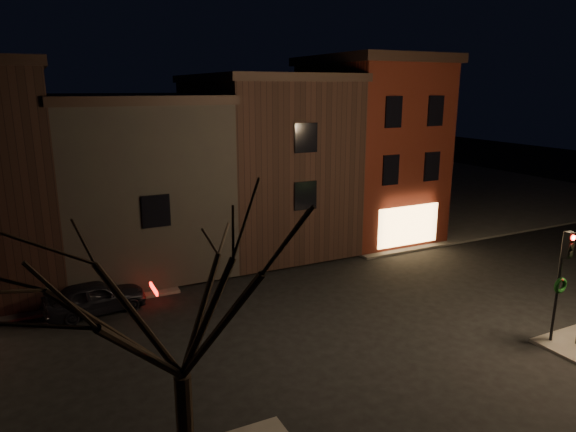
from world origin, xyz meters
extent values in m
plane|color=black|center=(0.00, 0.00, 0.00)|extent=(120.00, 120.00, 0.00)
cube|color=#2D2B28|center=(20.00, 20.00, 0.06)|extent=(30.00, 30.00, 0.12)
cube|color=#4B160D|center=(8.00, 9.50, 5.12)|extent=(6.00, 8.00, 10.00)
cube|color=black|center=(8.00, 9.50, 10.37)|extent=(6.50, 8.50, 0.50)
cube|color=#FFC572|center=(8.00, 5.45, 1.42)|extent=(4.00, 0.12, 2.20)
cube|color=black|center=(1.50, 10.50, 4.62)|extent=(7.00, 10.00, 9.00)
cube|color=black|center=(1.50, 10.50, 9.32)|extent=(7.30, 10.30, 0.40)
cube|color=black|center=(-5.75, 10.50, 4.12)|extent=(7.50, 10.00, 8.00)
cube|color=black|center=(-5.75, 10.50, 8.32)|extent=(7.80, 10.30, 0.40)
cylinder|color=black|center=(5.60, -5.40, 2.12)|extent=(0.10, 0.10, 4.00)
cube|color=black|center=(5.60, -5.58, 3.72)|extent=(0.28, 0.22, 0.90)
cylinder|color=#FF0C07|center=(5.60, -5.70, 4.00)|extent=(0.18, 0.06, 0.18)
cylinder|color=black|center=(5.60, -5.70, 3.72)|extent=(0.18, 0.06, 0.18)
cylinder|color=black|center=(5.60, -5.70, 3.44)|extent=(0.18, 0.06, 0.18)
torus|color=#0C380F|center=(5.60, -5.49, 2.22)|extent=(0.58, 0.14, 0.58)
sphere|color=#990C0C|center=(5.60, -5.51, 2.44)|extent=(0.12, 0.12, 0.12)
imported|color=black|center=(-8.59, 4.50, 0.67)|extent=(4.08, 2.05, 1.34)
camera|label=1|loc=(-10.18, -16.11, 8.86)|focal=32.00mm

